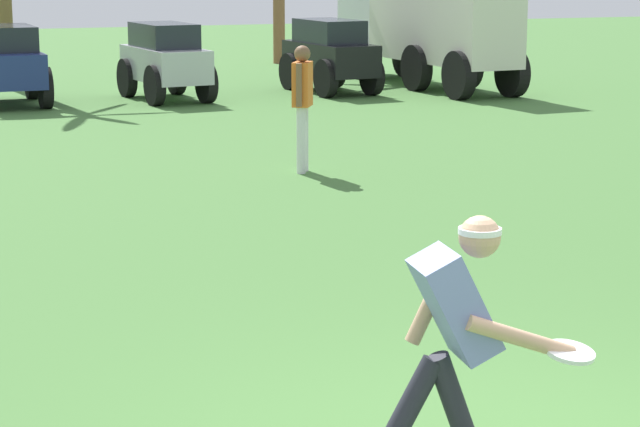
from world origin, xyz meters
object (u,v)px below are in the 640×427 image
frisbee_thrower (452,337)px  parked_car_slot_e (330,54)px  parked_car_slot_d (165,59)px  box_truck (429,25)px  parked_car_slot_c (9,63)px  teammate_near_sideline (302,96)px  frisbee_in_flight (570,352)px

frisbee_thrower → parked_car_slot_e: frisbee_thrower is taller
frisbee_thrower → parked_car_slot_d: bearing=81.6°
parked_car_slot_e → box_truck: bearing=7.1°
parked_car_slot_c → box_truck: size_ratio=0.40×
box_truck → parked_car_slot_c: bearing=-178.6°
teammate_near_sideline → box_truck: size_ratio=0.26×
frisbee_thrower → parked_car_slot_e: bearing=71.4°
parked_car_slot_d → parked_car_slot_e: 3.28m
teammate_near_sideline → parked_car_slot_e: size_ratio=0.64×
frisbee_in_flight → parked_car_slot_c: 17.64m
parked_car_slot_d → box_truck: bearing=4.3°
parked_car_slot_d → parked_car_slot_c: bearing=175.6°
frisbee_thrower → parked_car_slot_e: 18.24m
frisbee_in_flight → parked_car_slot_d: (2.03, 17.42, 0.01)m
parked_car_slot_d → parked_car_slot_e: bearing=2.3°
box_truck → parked_car_slot_e: bearing=-172.9°
frisbee_thrower → frisbee_in_flight: size_ratio=4.27×
parked_car_slot_e → teammate_near_sideline: bearing=-112.7°
parked_car_slot_e → box_truck: size_ratio=0.41×
parked_car_slot_e → box_truck: 2.28m
box_truck → parked_car_slot_d: bearing=-175.7°
teammate_near_sideline → parked_car_slot_c: (-2.59, 8.37, -0.20)m
frisbee_thrower → parked_car_slot_d: frisbee_thrower is taller
parked_car_slot_e → frisbee_in_flight: bearing=-106.8°
parked_car_slot_e → parked_car_slot_c: bearing=179.3°
teammate_near_sideline → parked_car_slot_e: 8.99m
frisbee_in_flight → teammate_near_sideline: bearing=78.7°
parked_car_slot_d → box_truck: box_truck is taller
parked_car_slot_d → box_truck: size_ratio=0.41×
frisbee_in_flight → parked_car_slot_c: (-0.74, 17.63, 0.01)m
frisbee_thrower → teammate_near_sideline: 9.30m
frisbee_thrower → teammate_near_sideline: teammate_near_sideline is taller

